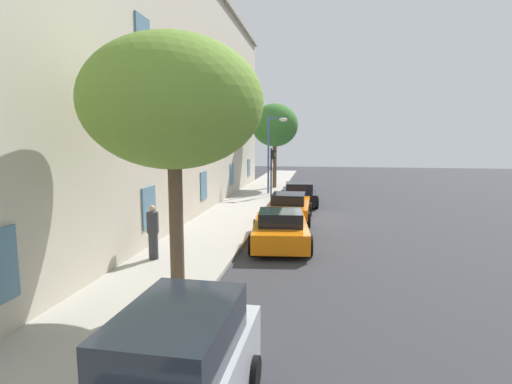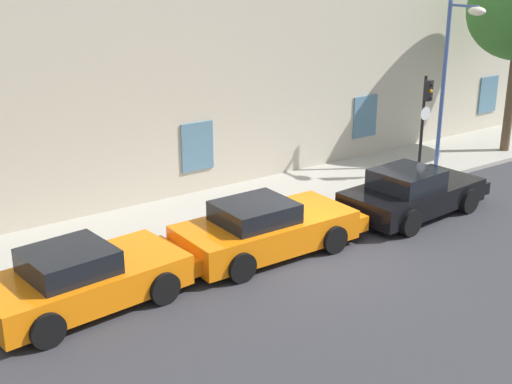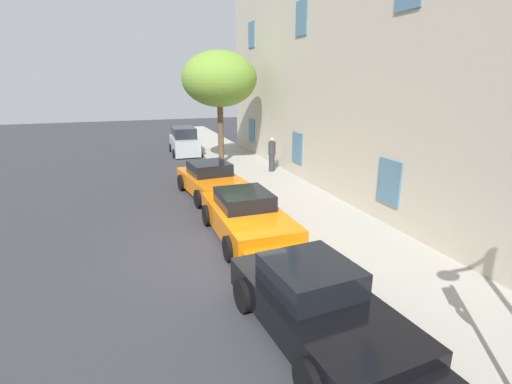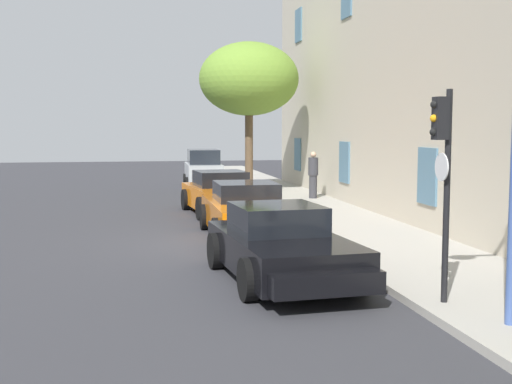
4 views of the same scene
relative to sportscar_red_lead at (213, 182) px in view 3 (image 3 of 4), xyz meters
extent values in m
plane|color=#333338|center=(5.45, -0.75, -0.63)|extent=(80.00, 80.00, 0.00)
cube|color=#A8A399|center=(5.45, 3.03, -0.56)|extent=(60.00, 3.34, 0.14)
cube|color=#BCB29E|center=(5.45, 7.03, 5.70)|extent=(34.93, 4.65, 12.65)
cube|color=slate|center=(-8.52, 4.67, 0.97)|extent=(1.10, 0.06, 1.50)
cube|color=slate|center=(-1.54, 4.67, 0.97)|extent=(1.10, 0.06, 1.50)
cube|color=slate|center=(5.45, 4.67, 0.97)|extent=(1.10, 0.06, 1.50)
cube|color=slate|center=(-8.52, 4.67, 6.90)|extent=(1.10, 0.06, 1.50)
cube|color=slate|center=(-1.54, 4.67, 6.90)|extent=(1.10, 0.06, 1.50)
cube|color=orange|center=(-0.14, -0.01, -0.08)|extent=(4.48, 2.41, 0.69)
cube|color=black|center=(-0.46, -0.05, 0.52)|extent=(1.87, 1.76, 0.51)
cube|color=orange|center=(1.74, 0.17, -0.16)|extent=(1.47, 1.96, 0.38)
cylinder|color=black|center=(1.09, 1.11, -0.27)|extent=(0.75, 0.31, 0.73)
cylinder|color=black|center=(1.28, -0.88, -0.27)|extent=(0.75, 0.31, 0.73)
cylinder|color=black|center=(-1.57, 0.85, -0.27)|extent=(0.75, 0.31, 0.73)
cylinder|color=black|center=(-1.38, -1.14, -0.27)|extent=(0.75, 0.31, 0.73)
cube|color=orange|center=(4.65, 0.01, -0.07)|extent=(4.56, 1.99, 0.74)
cube|color=black|center=(4.31, 0.01, 0.55)|extent=(1.82, 1.59, 0.48)
cube|color=orange|center=(6.65, 0.01, -0.16)|extent=(1.37, 1.82, 0.41)
cylinder|color=black|center=(6.06, 1.00, -0.27)|extent=(0.72, 0.24, 0.72)
cylinder|color=black|center=(6.06, -0.98, -0.27)|extent=(0.72, 0.24, 0.72)
cylinder|color=black|center=(3.24, 1.00, -0.27)|extent=(0.72, 0.24, 0.72)
cylinder|color=black|center=(3.23, -0.98, -0.27)|extent=(0.72, 0.24, 0.72)
cube|color=black|center=(9.71, -0.22, -0.08)|extent=(4.47, 2.33, 0.65)
cube|color=black|center=(9.38, -0.25, 0.51)|extent=(1.85, 1.73, 0.53)
cube|color=black|center=(11.60, -0.07, -0.16)|extent=(1.44, 1.93, 0.36)
cylinder|color=black|center=(10.96, 0.88, -0.26)|extent=(0.76, 0.30, 0.74)
cylinder|color=black|center=(11.12, -1.11, -0.26)|extent=(0.76, 0.30, 0.74)
cylinder|color=black|center=(8.29, 0.67, -0.26)|extent=(0.76, 0.30, 0.74)
cylinder|color=black|center=(8.45, -1.32, -0.26)|extent=(0.76, 0.30, 0.74)
cube|color=#B2B7BC|center=(-10.18, 0.42, -0.03)|extent=(3.77, 1.72, 1.04)
cube|color=#1E232B|center=(-10.18, 0.42, 0.83)|extent=(2.28, 1.49, 0.68)
cylinder|color=black|center=(-9.04, 1.20, -0.35)|extent=(0.57, 0.22, 0.57)
cylinder|color=black|center=(-9.08, -0.42, -0.35)|extent=(0.57, 0.22, 0.57)
cylinder|color=black|center=(-11.28, 1.26, -0.35)|extent=(0.57, 0.22, 0.57)
cylinder|color=black|center=(-11.32, -0.36, -0.35)|extent=(0.57, 0.22, 0.57)
cylinder|color=brown|center=(-6.09, 1.93, 1.35)|extent=(0.34, 0.34, 3.68)
ellipsoid|color=olive|center=(-6.09, 1.93, 4.26)|extent=(4.19, 4.19, 3.08)
cylinder|color=#333338|center=(-3.00, 3.90, -0.05)|extent=(0.42, 0.42, 0.89)
cylinder|color=#333338|center=(-3.00, 3.90, 0.74)|extent=(0.52, 0.52, 0.68)
sphere|color=tan|center=(-3.00, 3.90, 1.20)|extent=(0.22, 0.22, 0.22)
camera|label=1|loc=(-14.97, -1.41, 3.41)|focal=27.77mm
camera|label=2|loc=(-4.81, -12.96, 6.61)|focal=48.56mm
camera|label=3|loc=(15.29, -3.47, 4.20)|focal=26.45mm
camera|label=4|loc=(21.90, -3.00, 2.28)|focal=47.00mm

